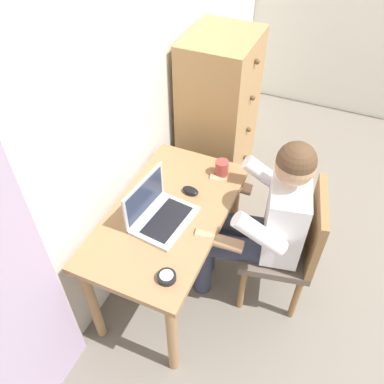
{
  "coord_description": "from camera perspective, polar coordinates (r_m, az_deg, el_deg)",
  "views": [
    {
      "loc": [
        -1.76,
        1.12,
        2.28
      ],
      "look_at": [
        -0.37,
        1.73,
        0.81
      ],
      "focal_mm": 36.9,
      "sensor_mm": 36.0,
      "label": 1
    }
  ],
  "objects": [
    {
      "name": "computer_mouse",
      "position": [
        2.24,
        -0.22,
        0.2
      ],
      "size": [
        0.07,
        0.11,
        0.03
      ],
      "primitive_type": "ellipsoid",
      "rotation": [
        0.0,
        0.0,
        -0.15
      ],
      "color": "black",
      "rests_on": "desk"
    },
    {
      "name": "laptop",
      "position": [
        2.09,
        -4.91,
        -2.9
      ],
      "size": [
        0.37,
        0.29,
        0.24
      ],
      "color": "#B7BABF",
      "rests_on": "desk"
    },
    {
      "name": "dresser",
      "position": [
        2.93,
        3.8,
        10.05
      ],
      "size": [
        0.56,
        0.47,
        1.28
      ],
      "color": "tan",
      "rests_on": "ground_plane"
    },
    {
      "name": "desk_clock",
      "position": [
        1.88,
        -3.69,
        -12.16
      ],
      "size": [
        0.09,
        0.09,
        0.03
      ],
      "color": "black",
      "rests_on": "desk"
    },
    {
      "name": "coffee_mug",
      "position": [
        2.35,
        4.35,
        3.53
      ],
      "size": [
        0.12,
        0.08,
        0.09
      ],
      "color": "#9E3D38",
      "rests_on": "desk"
    },
    {
      "name": "chair",
      "position": [
        2.37,
        13.92,
        -7.28
      ],
      "size": [
        0.49,
        0.48,
        0.86
      ],
      "color": "#63554B",
      "rests_on": "ground_plane"
    },
    {
      "name": "wall_back",
      "position": [
        2.31,
        -7.34,
        17.23
      ],
      "size": [
        4.8,
        0.05,
        2.5
      ],
      "primitive_type": "cube",
      "color": "silver",
      "rests_on": "ground_plane"
    },
    {
      "name": "desk",
      "position": [
        2.24,
        -3.39,
        -4.87
      ],
      "size": [
        1.07,
        0.6,
        0.71
      ],
      "color": "#9E754C",
      "rests_on": "ground_plane"
    },
    {
      "name": "person_seated",
      "position": [
        2.22,
        10.08,
        -3.62
      ],
      "size": [
        0.61,
        0.64,
        1.18
      ],
      "color": "#33384C",
      "rests_on": "ground_plane"
    }
  ]
}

